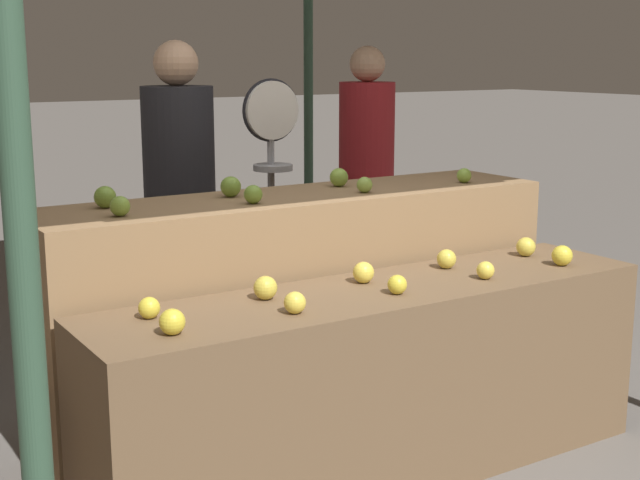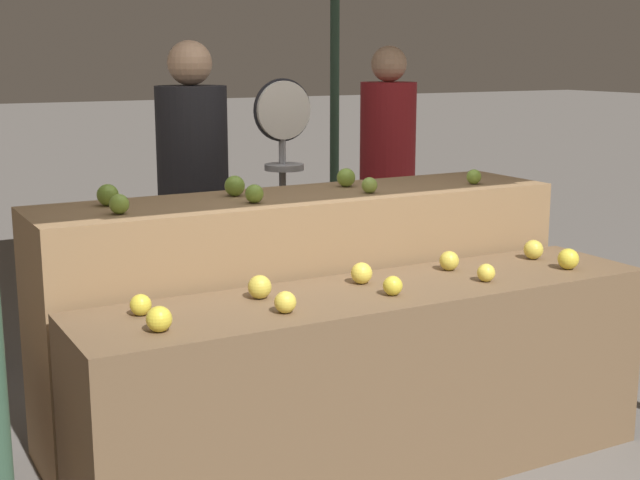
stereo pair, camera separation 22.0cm
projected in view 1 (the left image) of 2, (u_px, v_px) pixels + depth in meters
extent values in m
plane|color=#66605B|center=(376.00, 473.00, 3.62)|extent=(60.00, 60.00, 0.00)
cylinder|color=#33513D|center=(21.00, 236.00, 1.87)|extent=(0.07, 0.07, 2.59)
cylinder|color=#33513D|center=(308.00, 106.00, 6.67)|extent=(0.07, 0.07, 2.59)
cube|color=brown|center=(378.00, 383.00, 3.54)|extent=(2.37, 0.55, 0.78)
cube|color=olive|center=(300.00, 312.00, 4.01)|extent=(2.37, 0.55, 1.07)
sphere|color=gold|center=(172.00, 322.00, 2.89)|extent=(0.09, 0.09, 0.09)
sphere|color=yellow|center=(295.00, 303.00, 3.12)|extent=(0.08, 0.08, 0.08)
sphere|color=gold|center=(397.00, 285.00, 3.38)|extent=(0.08, 0.08, 0.08)
sphere|color=yellow|center=(485.00, 270.00, 3.61)|extent=(0.07, 0.07, 0.07)
sphere|color=gold|center=(562.00, 256.00, 3.83)|extent=(0.09, 0.09, 0.09)
sphere|color=gold|center=(149.00, 308.00, 3.06)|extent=(0.08, 0.08, 0.08)
sphere|color=gold|center=(265.00, 288.00, 3.30)|extent=(0.09, 0.09, 0.09)
sphere|color=yellow|center=(363.00, 273.00, 3.54)|extent=(0.09, 0.09, 0.09)
sphere|color=gold|center=(447.00, 259.00, 3.78)|extent=(0.08, 0.08, 0.08)
sphere|color=gold|center=(526.00, 247.00, 4.01)|extent=(0.09, 0.09, 0.09)
sphere|color=#84AD3D|center=(120.00, 206.00, 3.37)|extent=(0.08, 0.08, 0.08)
sphere|color=#7AA338|center=(253.00, 194.00, 3.65)|extent=(0.08, 0.08, 0.08)
sphere|color=#8EB247|center=(365.00, 185.00, 3.94)|extent=(0.07, 0.07, 0.07)
sphere|color=#84AD3D|center=(464.00, 176.00, 4.25)|extent=(0.07, 0.07, 0.07)
sphere|color=#7AA338|center=(105.00, 197.00, 3.55)|extent=(0.09, 0.09, 0.09)
sphere|color=#7AA338|center=(231.00, 187.00, 3.82)|extent=(0.09, 0.09, 0.09)
sphere|color=#84AD3D|center=(339.00, 177.00, 4.12)|extent=(0.09, 0.09, 0.09)
cylinder|color=#99999E|center=(272.00, 244.00, 4.59)|extent=(0.04, 0.04, 1.43)
cylinder|color=black|center=(271.00, 110.00, 4.44)|extent=(0.31, 0.01, 0.31)
cylinder|color=silver|center=(272.00, 110.00, 4.43)|extent=(0.29, 0.02, 0.29)
cylinder|color=#99999E|center=(273.00, 154.00, 4.47)|extent=(0.01, 0.01, 0.14)
cylinder|color=#99999E|center=(273.00, 167.00, 4.49)|extent=(0.20, 0.20, 0.03)
cube|color=#2D2D38|center=(183.00, 297.00, 4.74)|extent=(0.30, 0.21, 0.81)
cylinder|color=#232328|center=(179.00, 155.00, 4.59)|extent=(0.43, 0.43, 0.70)
sphere|color=tan|center=(176.00, 63.00, 4.49)|extent=(0.23, 0.23, 0.23)
cube|color=#2D2D38|center=(365.00, 250.00, 5.89)|extent=(0.29, 0.20, 0.80)
cylinder|color=maroon|center=(367.00, 137.00, 5.73)|extent=(0.41, 0.41, 0.70)
sphere|color=tan|center=(367.00, 64.00, 5.64)|extent=(0.23, 0.23, 0.23)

